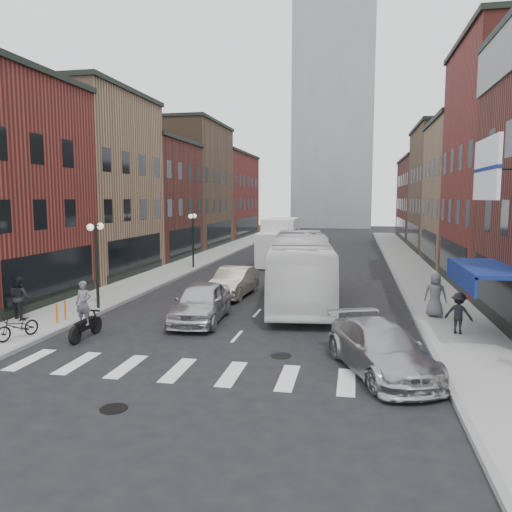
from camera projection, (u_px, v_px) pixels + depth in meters
The scene contains 29 objects.
ground at pixel (230, 344), 18.07m from camera, with size 160.00×160.00×0.00m, color black.
sidewalk_left at pixel (196, 261), 41.14m from camera, with size 3.00×74.00×0.15m, color gray.
sidewalk_right at pixel (410, 267), 37.84m from camera, with size 3.00×74.00×0.15m, color gray.
curb_left at pixel (214, 263), 40.86m from camera, with size 0.20×74.00×0.16m, color gray.
curb_right at pixel (390, 267), 38.14m from camera, with size 0.20×74.00×0.16m, color gray.
crosswalk_stripes at pixel (206, 372), 15.14m from camera, with size 12.00×2.20×0.01m, color silver.
bldg_left_mid_a at pixel (67, 185), 33.91m from camera, with size 10.30×10.20×12.30m.
bldg_left_mid_b at pixel (132, 199), 43.77m from camera, with size 10.30×10.20×10.30m.
bldg_left_far_a at pixel (175, 185), 54.31m from camera, with size 10.30×12.20×13.30m.
bldg_left_far_b at pixel (212, 195), 68.06m from camera, with size 10.30×16.20×11.30m.
bldg_right_mid_b at pixel (499, 193), 37.88m from camera, with size 10.30×10.20×11.30m.
bldg_right_far_a at pixel (468, 189), 48.53m from camera, with size 10.30×12.20×12.30m.
bldg_right_far_b at pixel (443, 199), 62.29m from camera, with size 10.30×16.20×10.30m.
awning_blue at pixel (480, 270), 18.46m from camera, with size 1.80×5.00×0.78m.
billboard_sign at pixel (490, 171), 16.18m from camera, with size 1.52×3.00×3.70m.
distant_tower at pixel (334, 90), 91.16m from camera, with size 14.00×14.00×50.00m, color #9399A0.
streetlamp_near at pixel (96, 249), 23.07m from camera, with size 0.32×1.22×4.11m.
streetlamp_far at pixel (193, 230), 36.70m from camera, with size 0.32×1.22×4.11m.
bike_rack at pixel (61, 312), 20.75m from camera, with size 0.08×0.68×0.80m.
box_truck at pixel (279, 242), 40.08m from camera, with size 2.67×8.34×3.61m.
motorcycle_rider at pixel (84, 312), 18.59m from camera, with size 0.62×2.17×2.21m.
transit_bus at pixel (300, 268), 25.50m from camera, with size 2.90×12.38×3.45m, color white.
sedan_left_near at pixel (201, 302), 21.29m from camera, with size 1.99×4.95×1.69m, color silver.
sedan_left_far at pixel (234, 282), 26.81m from camera, with size 1.65×4.73×1.56m, color beige.
curb_car at pixel (381, 349), 15.02m from camera, with size 2.09×5.14×1.49m, color #A9AAAE.
parked_bicycle at pixel (18, 326), 18.19m from camera, with size 0.60×1.72×0.91m, color black.
ped_left_solo at pixel (20, 297), 21.19m from camera, with size 0.89×0.51×1.83m, color black.
ped_right_a at pixel (459, 313), 18.86m from camera, with size 1.01×0.50×1.57m, color black.
ped_right_c at pixel (435, 295), 21.55m from camera, with size 0.94×0.61×1.93m, color slate.
Camera 1 is at (4.35, -17.05, 5.26)m, focal length 35.00 mm.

